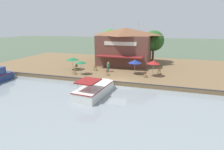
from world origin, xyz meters
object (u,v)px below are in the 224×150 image
Objects in this scene: patio_umbrella_far_corner at (81,62)px; patio_umbrella_by_entrance at (153,62)px; motorboat_second_along at (97,88)px; cafe_chair_back_row_seat at (107,72)px; patio_umbrella_near_quay_edge at (135,61)px; cafe_chair_under_first_umbrella at (75,71)px; cafe_chair_far_corner_seat at (159,71)px; cafe_chair_mid_patio at (95,68)px; cafe_chair_beside_entrance at (76,66)px; person_near_entrance at (108,66)px; waterfront_restaurant at (125,46)px; patio_umbrella_mid_patio_left at (72,59)px; tree_downstream_bank at (109,40)px; cafe_chair_facing_river at (145,74)px; tree_behind_restaurant at (153,41)px.

patio_umbrella_far_corner is 0.89× the size of patio_umbrella_by_entrance.
motorboat_second_along is at bearing -37.80° from patio_umbrella_by_entrance.
patio_umbrella_near_quay_edge is at bearing 115.72° from cafe_chair_back_row_seat.
patio_umbrella_by_entrance is (-2.24, 11.38, 0.22)m from patio_umbrella_far_corner.
cafe_chair_under_first_umbrella is (2.42, -12.49, -1.78)m from patio_umbrella_by_entrance.
cafe_chair_far_corner_seat is at bearing 107.73° from patio_umbrella_far_corner.
cafe_chair_mid_patio is 11.10m from cafe_chair_far_corner_seat.
motorboat_second_along is at bearing 47.33° from cafe_chair_under_first_umbrella.
cafe_chair_beside_entrance is 6.56m from person_near_entrance.
person_near_entrance is (-0.13, -4.61, -1.04)m from patio_umbrella_near_quay_edge.
patio_umbrella_by_entrance is at bearing 85.32° from cafe_chair_beside_entrance.
waterfront_restaurant is at bearing 154.88° from cafe_chair_mid_patio.
cafe_chair_beside_entrance is (-0.92, 0.16, -1.53)m from patio_umbrella_mid_patio_left.
tree_downstream_bank reaches higher than patio_umbrella_near_quay_edge.
patio_umbrella_far_corner is 2.68× the size of cafe_chair_back_row_seat.
cafe_chair_facing_river is 0.11× the size of motorboat_second_along.
cafe_chair_mid_patio is 0.12× the size of tree_behind_restaurant.
motorboat_second_along is (8.36, 7.95, -1.85)m from patio_umbrella_mid_patio_left.
patio_umbrella_near_quay_edge is (-0.24, 11.27, 0.12)m from patio_umbrella_mid_patio_left.
patio_umbrella_by_entrance is 2.64m from cafe_chair_far_corner_seat.
cafe_chair_beside_entrance is 13.22m from tree_downstream_bank.
person_near_entrance reaches higher than cafe_chair_facing_river.
tree_behind_restaurant is (-12.73, 6.10, 4.06)m from cafe_chair_back_row_seat.
cafe_chair_facing_river is at bearing 85.13° from patio_umbrella_mid_patio_left.
patio_umbrella_mid_patio_left is 2.70× the size of cafe_chair_beside_entrance.
patio_umbrella_near_quay_edge is 4.44m from cafe_chair_far_corner_seat.
patio_umbrella_mid_patio_left is 4.45m from cafe_chair_mid_patio.
patio_umbrella_mid_patio_left is (-0.23, -14.25, -0.25)m from patio_umbrella_by_entrance.
tree_behind_restaurant is at bearing 164.63° from motorboat_second_along.
cafe_chair_beside_entrance is at bearing -45.33° from waterfront_restaurant.
patio_umbrella_mid_patio_left is 0.33× the size of tree_downstream_bank.
patio_umbrella_near_quay_edge reaches higher than cafe_chair_mid_patio.
person_near_entrance is (-2.84, 3.79, -0.95)m from patio_umbrella_far_corner.
cafe_chair_beside_entrance is at bearing -110.72° from cafe_chair_back_row_seat.
tree_downstream_bank is (-4.78, -5.16, 0.64)m from waterfront_restaurant.
waterfront_restaurant is 1.62× the size of tree_downstream_bank.
cafe_chair_facing_river is at bearing 36.08° from tree_downstream_bank.
cafe_chair_mid_patio is 2.61m from person_near_entrance.
patio_umbrella_near_quay_edge is at bearing 22.50° from waterfront_restaurant.
tree_behind_restaurant is at bearing 148.12° from person_near_entrance.
tree_downstream_bank is at bearing -133.37° from cafe_chair_far_corner_seat.
person_near_entrance is 0.25× the size of tree_downstream_bank.
waterfront_restaurant reaches higher than patio_umbrella_far_corner.
cafe_chair_back_row_seat is 6.68m from motorboat_second_along.
waterfront_restaurant is at bearing 137.35° from patio_umbrella_mid_patio_left.
cafe_chair_mid_patio and cafe_chair_under_first_umbrella have the same top height.
cafe_chair_under_first_umbrella is at bearing 33.55° from patio_umbrella_mid_patio_left.
cafe_chair_far_corner_seat is (7.05, 7.36, -3.26)m from waterfront_restaurant.
patio_umbrella_by_entrance is at bearing 101.96° from cafe_chair_back_row_seat.
motorboat_second_along is at bearing 13.66° from tree_downstream_bank.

